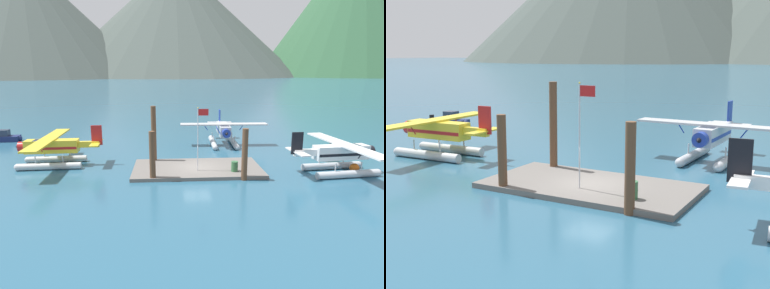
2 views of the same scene
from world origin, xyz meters
The scene contains 10 objects.
ground_plane centered at (0.00, 0.00, 0.00)m, with size 1200.00×1200.00×0.00m, color #285670.
dock_platform centered at (0.00, 0.00, 0.15)m, with size 11.56×6.06×0.30m, color #66605B.
piling_near_left centered at (-3.90, -2.66, 2.08)m, with size 0.49×0.49×4.16m, color brown.
piling_near_right centered at (3.65, -2.96, 2.16)m, with size 0.49×0.49×4.33m, color brown.
piling_far_left centered at (-4.00, 2.62, 2.81)m, with size 0.48×0.48×5.61m, color brown.
flagpole centered at (0.08, -1.07, 3.81)m, with size 0.95×0.10×5.60m.
fuel_drum centered at (3.14, -1.48, 0.74)m, with size 0.62×0.62×0.88m.
seaplane_silver_bow_right centered at (4.03, 10.13, 1.58)m, with size 10.44×7.98×3.84m.
seaplane_yellow_port_fwd centered at (-13.57, 2.33, 1.58)m, with size 7.98×10.45×3.84m.
boat_navy_open_west centered at (-23.81, 14.08, 0.49)m, with size 4.89×1.76×1.50m.
Camera 2 is at (12.31, -23.08, 7.33)m, focal length 46.10 mm.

